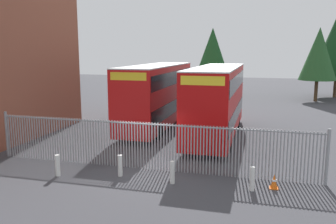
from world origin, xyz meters
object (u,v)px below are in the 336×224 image
(double_decker_bus_near_gate, at_px, (157,93))
(traffic_cone_by_gate, at_px, (274,182))
(double_decker_bus_behind_fence_left, at_px, (217,99))
(bollard_near_left, at_px, (58,165))
(bollard_center_front, at_px, (120,166))
(bollard_far_right, at_px, (252,179))
(bollard_near_right, at_px, (172,172))

(double_decker_bus_near_gate, xyz_separation_m, traffic_cone_by_gate, (7.81, -9.69, -2.13))
(double_decker_bus_behind_fence_left, height_order, bollard_near_left, double_decker_bus_behind_fence_left)
(double_decker_bus_near_gate, relative_size, bollard_center_front, 11.38)
(traffic_cone_by_gate, bearing_deg, double_decker_bus_near_gate, 128.87)
(bollard_far_right, bearing_deg, bollard_near_left, -176.13)
(double_decker_bus_near_gate, relative_size, bollard_near_right, 11.38)
(bollard_near_right, height_order, traffic_cone_by_gate, bollard_near_right)
(bollard_near_right, bearing_deg, bollard_near_left, -174.86)
(bollard_near_left, bearing_deg, double_decker_bus_near_gate, 83.23)
(double_decker_bus_near_gate, height_order, double_decker_bus_behind_fence_left, same)
(bollard_near_right, bearing_deg, bollard_center_front, 174.18)
(bollard_center_front, xyz_separation_m, bollard_near_right, (2.41, -0.25, 0.00))
(bollard_near_right, height_order, bollard_far_right, same)
(double_decker_bus_near_gate, distance_m, bollard_near_left, 10.93)
(bollard_center_front, bearing_deg, double_decker_bus_near_gate, 97.80)
(double_decker_bus_behind_fence_left, xyz_separation_m, bollard_near_left, (-5.70, -8.99, -1.95))
(bollard_center_front, bearing_deg, bollard_near_right, -5.82)
(double_decker_bus_near_gate, xyz_separation_m, double_decker_bus_behind_fence_left, (4.43, -1.69, 0.00))
(bollard_far_right, xyz_separation_m, traffic_cone_by_gate, (0.84, 0.43, -0.19))
(bollard_near_left, height_order, bollard_near_right, same)
(bollard_near_left, xyz_separation_m, traffic_cone_by_gate, (9.08, 0.99, -0.19))
(bollard_near_left, distance_m, traffic_cone_by_gate, 9.14)
(double_decker_bus_behind_fence_left, distance_m, bollard_center_front, 9.05)
(double_decker_bus_near_gate, bearing_deg, bollard_far_right, -55.44)
(bollard_center_front, relative_size, bollard_far_right, 1.00)
(bollard_near_right, distance_m, bollard_far_right, 3.20)
(bollard_near_left, bearing_deg, bollard_far_right, 3.87)
(double_decker_bus_behind_fence_left, xyz_separation_m, bollard_far_right, (2.55, -8.43, -1.95))
(double_decker_bus_near_gate, bearing_deg, double_decker_bus_behind_fence_left, -20.92)
(bollard_near_right, bearing_deg, bollard_far_right, 1.86)
(double_decker_bus_near_gate, height_order, bollard_center_front, double_decker_bus_near_gate)
(double_decker_bus_near_gate, bearing_deg, traffic_cone_by_gate, -51.13)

